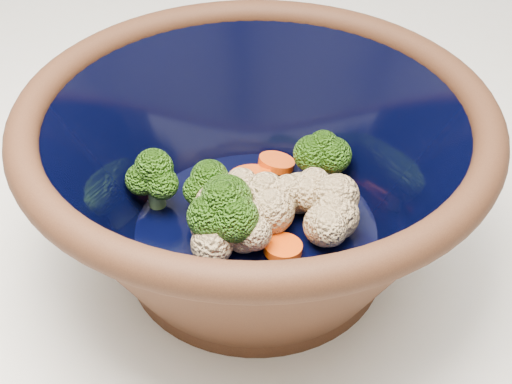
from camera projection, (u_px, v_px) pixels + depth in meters
mixing_bowl at (256, 177)px, 0.47m from camera, size 0.36×0.36×0.13m
vegetable_pile at (250, 200)px, 0.49m from camera, size 0.16×0.17×0.06m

